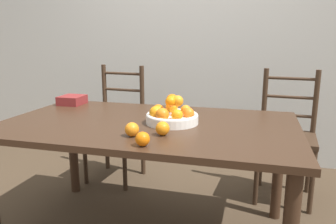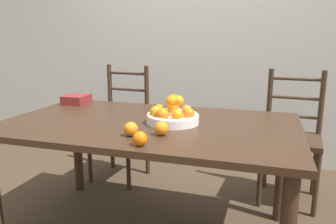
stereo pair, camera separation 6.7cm
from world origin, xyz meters
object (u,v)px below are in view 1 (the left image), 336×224
(chair_left, at_px, (116,125))
(chair_right, at_px, (287,138))
(orange_loose_1, at_px, (132,129))
(book_stack, at_px, (72,100))
(orange_loose_0, at_px, (143,139))
(fruit_bowl, at_px, (172,115))
(orange_loose_2, at_px, (163,128))

(chair_left, bearing_deg, chair_right, 5.13)
(orange_loose_1, bearing_deg, book_stack, 138.35)
(book_stack, bearing_deg, orange_loose_0, -43.09)
(chair_left, distance_m, book_stack, 0.54)
(orange_loose_1, relative_size, chair_right, 0.07)
(orange_loose_1, height_order, chair_left, chair_left)
(orange_loose_0, relative_size, chair_right, 0.07)
(orange_loose_0, bearing_deg, book_stack, 136.91)
(fruit_bowl, bearing_deg, orange_loose_1, -112.65)
(orange_loose_1, bearing_deg, fruit_bowl, 67.35)
(orange_loose_0, height_order, orange_loose_2, orange_loose_2)
(orange_loose_2, height_order, chair_right, chair_right)
(orange_loose_0, distance_m, book_stack, 1.15)
(chair_left, xyz_separation_m, chair_right, (1.42, 0.00, 0.00))
(chair_left, height_order, book_stack, chair_left)
(orange_loose_1, relative_size, book_stack, 0.41)
(chair_left, height_order, chair_right, same)
(chair_right, distance_m, book_stack, 1.66)
(orange_loose_2, bearing_deg, orange_loose_1, -157.82)
(fruit_bowl, relative_size, orange_loose_1, 4.21)
(orange_loose_0, relative_size, orange_loose_1, 0.94)
(orange_loose_1, relative_size, chair_left, 0.07)
(orange_loose_2, height_order, chair_left, chair_left)
(orange_loose_1, height_order, orange_loose_2, same)
(orange_loose_2, distance_m, chair_left, 1.28)
(orange_loose_1, xyz_separation_m, orange_loose_2, (0.14, 0.06, -0.00))
(book_stack, bearing_deg, orange_loose_1, -41.65)
(fruit_bowl, distance_m, book_stack, 0.93)
(orange_loose_2, bearing_deg, orange_loose_0, -102.26)
(fruit_bowl, distance_m, orange_loose_2, 0.25)
(orange_loose_0, height_order, book_stack, orange_loose_0)
(chair_left, bearing_deg, orange_loose_0, -55.59)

